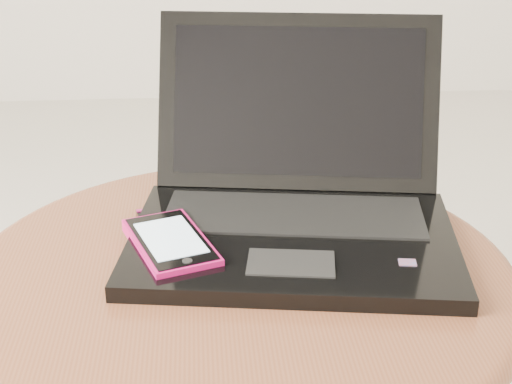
{
  "coord_description": "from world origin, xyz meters",
  "views": [
    {
      "loc": [
        -0.01,
        -0.76,
        0.84
      ],
      "look_at": [
        0.05,
        -0.03,
        0.51
      ],
      "focal_mm": 53.93,
      "sensor_mm": 36.0,
      "label": 1
    }
  ],
  "objects": [
    {
      "name": "table",
      "position": [
        0.03,
        -0.08,
        0.35
      ],
      "size": [
        0.57,
        0.57,
        0.45
      ],
      "color": "#56311C",
      "rests_on": "ground"
    },
    {
      "name": "phone_pink",
      "position": [
        -0.04,
        -0.06,
        0.47
      ],
      "size": [
        0.11,
        0.14,
        0.02
      ],
      "color": "#CF1167",
      "rests_on": "phone_black"
    },
    {
      "name": "phone_black",
      "position": [
        -0.04,
        -0.0,
        0.46
      ],
      "size": [
        0.08,
        0.12,
        0.01
      ],
      "color": "black",
      "rests_on": "table"
    },
    {
      "name": "laptop",
      "position": [
        0.1,
        -0.0,
        0.49
      ],
      "size": [
        0.38,
        0.36,
        0.21
      ],
      "color": "black",
      "rests_on": "table"
    }
  ]
}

